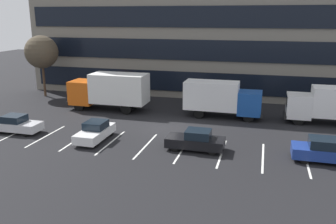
# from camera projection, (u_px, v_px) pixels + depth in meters

# --- Properties ---
(ground_plane) EXTENTS (120.00, 120.00, 0.00)m
(ground_plane) POSITION_uv_depth(u_px,v_px,m) (162.00, 128.00, 30.52)
(ground_plane) COLOR black
(office_building) EXTENTS (40.68, 12.88, 21.60)m
(office_building) POSITION_uv_depth(u_px,v_px,m) (202.00, 3.00, 44.41)
(office_building) COLOR slate
(office_building) RESTS_ON ground_plane
(lot_markings) EXTENTS (22.54, 5.40, 0.01)m
(lot_markings) POSITION_uv_depth(u_px,v_px,m) (146.00, 146.00, 26.40)
(lot_markings) COLOR silver
(lot_markings) RESTS_ON ground_plane
(box_truck_blue) EXTENTS (7.26, 2.40, 3.36)m
(box_truck_blue) POSITION_uv_depth(u_px,v_px,m) (221.00, 98.00, 33.41)
(box_truck_blue) COLOR #194799
(box_truck_blue) RESTS_ON ground_plane
(box_truck_white) EXTENTS (7.16, 2.37, 3.32)m
(box_truck_white) POSITION_uv_depth(u_px,v_px,m) (330.00, 104.00, 31.20)
(box_truck_white) COLOR white
(box_truck_white) RESTS_ON ground_plane
(box_truck_orange) EXTENTS (8.09, 2.68, 3.75)m
(box_truck_orange) POSITION_uv_depth(u_px,v_px,m) (110.00, 90.00, 35.87)
(box_truck_orange) COLOR #D85914
(box_truck_orange) RESTS_ON ground_plane
(sedan_white) EXTENTS (1.71, 4.08, 1.46)m
(sedan_white) POSITION_uv_depth(u_px,v_px,m) (95.00, 131.00, 27.48)
(sedan_white) COLOR white
(sedan_white) RESTS_ON ground_plane
(sedan_navy) EXTENTS (4.39, 1.84, 1.57)m
(sedan_navy) POSITION_uv_depth(u_px,v_px,m) (326.00, 151.00, 23.42)
(sedan_navy) COLOR navy
(sedan_navy) RESTS_ON ground_plane
(sedan_silver) EXTENTS (4.03, 1.69, 1.44)m
(sedan_silver) POSITION_uv_depth(u_px,v_px,m) (16.00, 124.00, 29.32)
(sedan_silver) COLOR silver
(sedan_silver) RESTS_ON ground_plane
(sedan_black) EXTENTS (4.14, 1.73, 1.48)m
(sedan_black) POSITION_uv_depth(u_px,v_px,m) (196.00, 140.00, 25.48)
(sedan_black) COLOR black
(sedan_black) RESTS_ON ground_plane
(bare_tree) EXTENTS (3.81, 3.81, 7.14)m
(bare_tree) POSITION_uv_depth(u_px,v_px,m) (41.00, 52.00, 41.34)
(bare_tree) COLOR #473323
(bare_tree) RESTS_ON ground_plane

